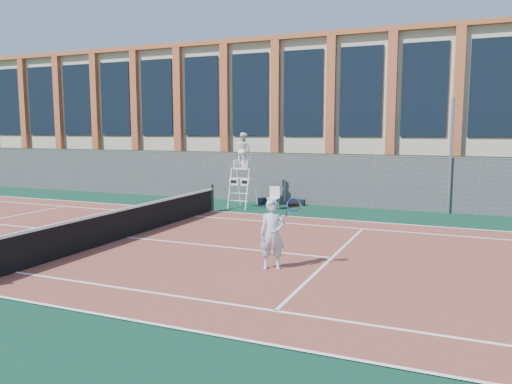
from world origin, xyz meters
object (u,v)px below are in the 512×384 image
at_px(steel_pole, 451,157).
at_px(umpire_chair, 243,152).
at_px(tennis_player, 273,234).
at_px(plastic_chair, 274,196).

relative_size(steel_pole, umpire_chair, 1.39).
bearing_deg(tennis_player, steel_pole, 70.89).
bearing_deg(plastic_chair, umpire_chair, 179.52).
bearing_deg(steel_pole, tennis_player, -109.11).
bearing_deg(umpire_chair, plastic_chair, -0.48).
xyz_separation_m(umpire_chair, plastic_chair, (1.41, -0.01, -1.79)).
bearing_deg(steel_pole, umpire_chair, -168.54).
xyz_separation_m(steel_pole, tennis_player, (-3.55, -10.23, -1.39)).
height_order(steel_pole, plastic_chair, steel_pole).
distance_m(umpire_chair, plastic_chair, 2.28).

